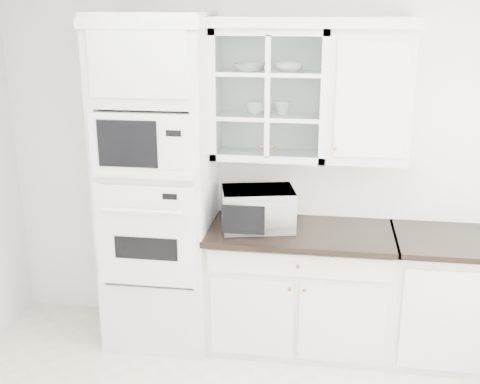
# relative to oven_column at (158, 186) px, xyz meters

# --- Properties ---
(room_shell) EXTENTS (4.00, 3.50, 2.70)m
(room_shell) POSITION_rel_oven_column_xyz_m (0.75, -0.99, 0.58)
(room_shell) COLOR white
(room_shell) RESTS_ON ground
(oven_column) EXTENTS (0.76, 0.68, 2.40)m
(oven_column) POSITION_rel_oven_column_xyz_m (0.00, 0.00, 0.00)
(oven_column) COLOR silver
(oven_column) RESTS_ON ground
(base_cabinet_run) EXTENTS (1.32, 0.67, 0.92)m
(base_cabinet_run) POSITION_rel_oven_column_xyz_m (1.03, 0.03, -0.74)
(base_cabinet_run) COLOR silver
(base_cabinet_run) RESTS_ON ground
(extra_base_cabinet) EXTENTS (0.72, 0.67, 0.92)m
(extra_base_cabinet) POSITION_rel_oven_column_xyz_m (2.03, 0.03, -0.74)
(extra_base_cabinet) COLOR silver
(extra_base_cabinet) RESTS_ON ground
(upper_cabinet_glass) EXTENTS (0.80, 0.33, 0.90)m
(upper_cabinet_glass) POSITION_rel_oven_column_xyz_m (0.78, 0.17, 0.65)
(upper_cabinet_glass) COLOR silver
(upper_cabinet_glass) RESTS_ON room_shell
(upper_cabinet_solid) EXTENTS (0.55, 0.33, 0.90)m
(upper_cabinet_solid) POSITION_rel_oven_column_xyz_m (1.46, 0.17, 0.65)
(upper_cabinet_solid) COLOR silver
(upper_cabinet_solid) RESTS_ON room_shell
(crown_molding) EXTENTS (2.14, 0.38, 0.07)m
(crown_molding) POSITION_rel_oven_column_xyz_m (0.68, 0.14, 1.14)
(crown_molding) COLOR white
(crown_molding) RESTS_ON room_shell
(countertop_microwave) EXTENTS (0.58, 0.52, 0.29)m
(countertop_microwave) POSITION_rel_oven_column_xyz_m (0.72, 0.01, -0.13)
(countertop_microwave) COLOR white
(countertop_microwave) RESTS_ON base_cabinet_run
(bowl_a) EXTENTS (0.24, 0.24, 0.05)m
(bowl_a) POSITION_rel_oven_column_xyz_m (0.64, 0.17, 0.84)
(bowl_a) COLOR white
(bowl_a) RESTS_ON upper_cabinet_glass
(bowl_b) EXTENTS (0.23, 0.23, 0.06)m
(bowl_b) POSITION_rel_oven_column_xyz_m (0.90, 0.15, 0.84)
(bowl_b) COLOR white
(bowl_b) RESTS_ON upper_cabinet_glass
(cup_a) EXTENTS (0.13, 0.13, 0.09)m
(cup_a) POSITION_rel_oven_column_xyz_m (0.68, 0.17, 0.55)
(cup_a) COLOR white
(cup_a) RESTS_ON upper_cabinet_glass
(cup_b) EXTENTS (0.13, 0.13, 0.09)m
(cup_b) POSITION_rel_oven_column_xyz_m (0.87, 0.18, 0.56)
(cup_b) COLOR white
(cup_b) RESTS_ON upper_cabinet_glass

